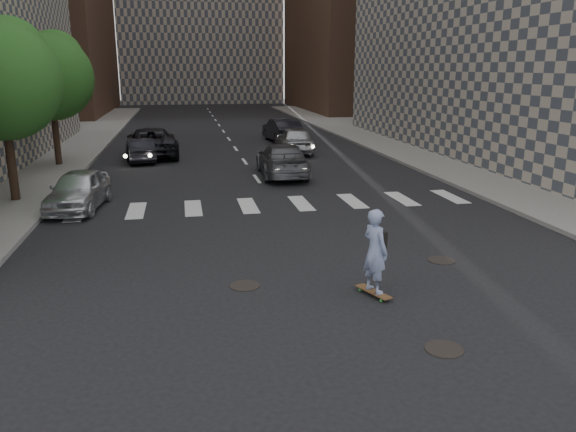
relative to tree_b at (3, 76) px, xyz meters
name	(u,v)px	position (x,y,z in m)	size (l,w,h in m)	color
ground	(342,300)	(9.45, -11.14, -4.65)	(160.00, 160.00, 0.00)	black
sidewalk_right	(482,150)	(23.95, 8.86, -4.57)	(13.00, 80.00, 0.15)	gray
tree_b	(3,76)	(0.00, 0.00, 0.00)	(4.20, 4.20, 6.60)	#382619
tree_c	(51,73)	(0.00, 8.00, 0.00)	(4.20, 4.20, 6.60)	#382619
manhole_a	(444,349)	(10.65, -13.64, -4.64)	(0.70, 0.70, 0.02)	black
manhole_b	(245,286)	(7.45, -9.94, -4.64)	(0.70, 0.70, 0.02)	black
manhole_c	(441,260)	(12.75, -9.14, -4.64)	(0.70, 0.70, 0.02)	black
skateboarder	(375,251)	(10.22, -11.03, -3.60)	(0.68, 1.02, 2.00)	brown
silver_sedan	(79,190)	(2.45, -1.49, -3.95)	(1.65, 4.11, 1.40)	silver
traffic_car_a	(141,150)	(3.96, 8.86, -4.00)	(1.36, 3.90, 1.28)	black
traffic_car_b	(282,160)	(10.73, 3.39, -3.89)	(2.11, 5.20, 1.51)	#4E4F55
traffic_car_c	(151,142)	(4.47, 10.61, -3.82)	(2.73, 5.93, 1.65)	black
traffic_car_d	(294,140)	(12.73, 10.44, -3.85)	(1.87, 4.65, 1.58)	#9EA0A4
traffic_car_e	(282,130)	(12.90, 15.52, -3.84)	(1.70, 4.88, 1.61)	black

